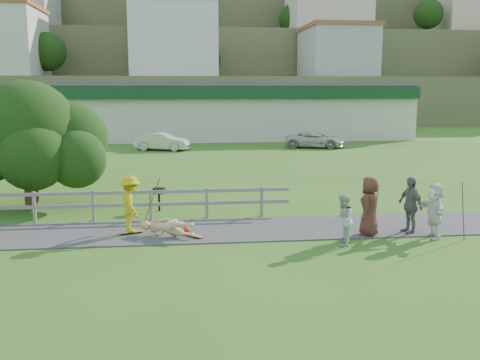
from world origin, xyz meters
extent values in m
plane|color=#345C1A|center=(0.00, 0.00, 0.00)|extent=(260.00, 260.00, 0.00)
cube|color=#333335|center=(0.00, 1.50, 0.02)|extent=(34.00, 3.00, 0.04)
cube|color=#605C54|center=(-6.00, 3.30, 0.55)|extent=(0.10, 0.10, 1.10)
cube|color=#605C54|center=(-4.00, 3.30, 0.55)|extent=(0.10, 0.10, 1.10)
cube|color=#605C54|center=(-2.00, 3.30, 0.55)|extent=(0.10, 0.10, 1.10)
cube|color=#605C54|center=(0.00, 3.30, 0.55)|extent=(0.10, 0.10, 1.10)
cube|color=#605C54|center=(2.00, 3.30, 0.55)|extent=(0.10, 0.10, 1.10)
cube|color=#605C54|center=(-4.50, 3.30, 1.00)|extent=(15.00, 0.08, 0.12)
cube|color=#605C54|center=(-4.50, 3.30, 0.55)|extent=(15.00, 0.08, 0.12)
cube|color=beige|center=(4.00, 35.00, 2.40)|extent=(32.00, 10.00, 4.80)
cube|color=#15391E|center=(4.00, 29.80, 4.20)|extent=(32.00, 0.60, 1.00)
cube|color=#525258|center=(4.00, 35.00, 4.95)|extent=(32.50, 10.50, 0.30)
cube|color=#576038|center=(0.00, 55.00, 3.00)|extent=(220.00, 14.00, 6.00)
cube|color=beige|center=(0.00, 55.00, 9.50)|extent=(10.00, 9.00, 7.00)
cube|color=#525258|center=(0.00, 55.00, 13.25)|extent=(10.40, 9.40, 0.50)
cube|color=#576038|center=(0.00, 68.00, 6.50)|extent=(220.00, 14.00, 13.00)
cube|color=beige|center=(0.00, 68.00, 16.50)|extent=(10.00, 9.00, 7.00)
cube|color=#576038|center=(0.00, 81.00, 10.50)|extent=(220.00, 14.00, 21.00)
cube|color=#576038|center=(0.00, 94.00, 15.00)|extent=(220.00, 14.00, 30.00)
cube|color=#576038|center=(0.00, 108.00, 20.00)|extent=(220.00, 14.00, 40.00)
imported|color=gold|center=(-2.52, 1.34, 0.91)|extent=(0.99, 1.32, 1.81)
imported|color=tan|center=(-1.37, 0.85, 0.32)|extent=(1.18, 1.78, 0.65)
imported|color=beige|center=(3.84, -0.56, 0.78)|extent=(0.79, 0.90, 1.56)
imported|color=slate|center=(6.40, 0.52, 0.93)|extent=(0.70, 1.17, 1.86)
imported|color=#502720|center=(4.99, 0.38, 0.95)|extent=(0.99, 1.11, 1.90)
imported|color=silver|center=(6.92, -0.09, 0.87)|extent=(0.62, 1.65, 1.74)
imported|color=#B9BCC2|center=(-2.23, 24.84, 0.67)|extent=(4.30, 2.59, 1.34)
imported|color=#B9B9B5|center=(9.61, 25.31, 0.63)|extent=(4.97, 3.41, 1.26)
sphere|color=#B4200F|center=(-0.77, 1.20, 0.12)|extent=(0.24, 0.24, 0.24)
cylinder|color=#553422|center=(-1.92, 1.74, 0.93)|extent=(0.03, 0.03, 1.86)
cylinder|color=#553422|center=(5.01, -0.11, 0.87)|extent=(0.03, 0.03, 1.74)
cylinder|color=#553422|center=(7.66, -0.46, 0.92)|extent=(0.03, 0.03, 1.84)
camera|label=1|loc=(-0.93, -15.53, 4.65)|focal=40.00mm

